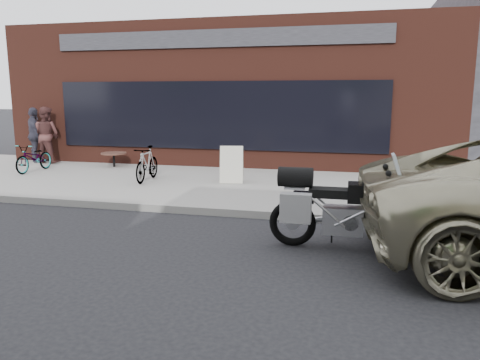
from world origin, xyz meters
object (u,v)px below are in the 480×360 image
cafe_patron_left (46,135)px  sandwich_sign (232,164)px  cafe_table (114,154)px  bicycle_rear (147,164)px  cafe_patron_right (35,135)px  motorcycle (336,208)px  bicycle_front (34,158)px

cafe_patron_left → sandwich_sign: bearing=168.3°
cafe_patron_left → cafe_table: bearing=178.0°
bicycle_rear → cafe_patron_right: cafe_patron_right is taller
motorcycle → cafe_patron_left: (-9.32, 6.03, 0.40)m
cafe_patron_left → bicycle_rear: bearing=157.7°
sandwich_sign → cafe_patron_right: size_ratio=0.52×
sandwich_sign → cafe_patron_right: (-7.02, 1.84, 0.43)m
motorcycle → cafe_patron_right: cafe_patron_right is taller
sandwich_sign → cafe_patron_right: bearing=153.8°
cafe_table → cafe_patron_left: cafe_patron_left is taller
cafe_table → cafe_patron_left: size_ratio=0.42×
cafe_patron_right → bicycle_front: bearing=170.7°
bicycle_front → cafe_patron_right: bearing=126.1°
bicycle_front → cafe_patron_right: size_ratio=0.85×
bicycle_front → cafe_table: bearing=37.7°
motorcycle → bicycle_front: (-8.59, 4.42, -0.10)m
bicycle_rear → cafe_patron_right: size_ratio=0.83×
bicycle_rear → sandwich_sign: 2.14m
bicycle_front → cafe_patron_left: size_ratio=0.84×
sandwich_sign → cafe_patron_right: 7.27m
bicycle_front → cafe_patron_left: cafe_patron_left is taller
cafe_table → bicycle_front: bearing=-142.4°
cafe_patron_right → bicycle_rear: bearing=-159.4°
sandwich_sign → cafe_table: bearing=147.4°
cafe_patron_right → motorcycle: bearing=-166.9°
cafe_patron_left → cafe_patron_right: bearing=3.9°
cafe_table → cafe_patron_left: (-2.48, 0.26, 0.49)m
bicycle_front → cafe_patron_left: 1.83m
cafe_table → cafe_patron_right: (-2.91, 0.26, 0.48)m
bicycle_front → bicycle_rear: 3.80m
bicycle_rear → cafe_patron_right: (-4.91, 2.20, 0.44)m
motorcycle → sandwich_sign: motorcycle is taller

